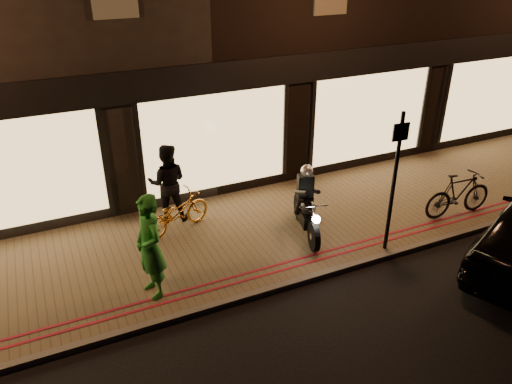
# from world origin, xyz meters

# --- Properties ---
(ground) EXTENTS (90.00, 90.00, 0.00)m
(ground) POSITION_xyz_m (0.00, 0.00, 0.00)
(ground) COLOR black
(ground) RESTS_ON ground
(sidewalk) EXTENTS (50.00, 4.00, 0.12)m
(sidewalk) POSITION_xyz_m (0.00, 2.00, 0.06)
(sidewalk) COLOR brown
(sidewalk) RESTS_ON ground
(kerb_stone) EXTENTS (50.00, 0.14, 0.12)m
(kerb_stone) POSITION_xyz_m (0.00, 0.05, 0.06)
(kerb_stone) COLOR #59544C
(kerb_stone) RESTS_ON ground
(red_kerb_lines) EXTENTS (50.00, 0.26, 0.01)m
(red_kerb_lines) POSITION_xyz_m (0.00, 0.55, 0.12)
(red_kerb_lines) COLOR maroon
(red_kerb_lines) RESTS_ON sidewalk
(building_row) EXTENTS (48.00, 10.11, 8.50)m
(building_row) POSITION_xyz_m (-0.00, 8.99, 4.25)
(building_row) COLOR black
(building_row) RESTS_ON ground
(motorcycle) EXTENTS (0.79, 1.90, 1.59)m
(motorcycle) POSITION_xyz_m (1.14, 1.50, 0.73)
(motorcycle) COLOR black
(motorcycle) RESTS_ON sidewalk
(sign_post) EXTENTS (0.35, 0.08, 3.00)m
(sign_post) POSITION_xyz_m (2.37, 0.25, 1.80)
(sign_post) COLOR black
(sign_post) RESTS_ON sidewalk
(bicycle_gold) EXTENTS (1.80, 1.13, 0.89)m
(bicycle_gold) POSITION_xyz_m (-1.42, 2.78, 0.57)
(bicycle_gold) COLOR orange
(bicycle_gold) RESTS_ON sidewalk
(bicycle_dark) EXTENTS (1.84, 0.63, 1.09)m
(bicycle_dark) POSITION_xyz_m (4.77, 0.71, 0.66)
(bicycle_dark) COLOR black
(bicycle_dark) RESTS_ON sidewalk
(person_green) EXTENTS (0.62, 0.82, 2.01)m
(person_green) POSITION_xyz_m (-2.45, 0.81, 1.13)
(person_green) COLOR #217F23
(person_green) RESTS_ON sidewalk
(person_dark) EXTENTS (1.07, 0.95, 1.84)m
(person_dark) POSITION_xyz_m (-1.41, 3.38, 1.04)
(person_dark) COLOR black
(person_dark) RESTS_ON sidewalk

